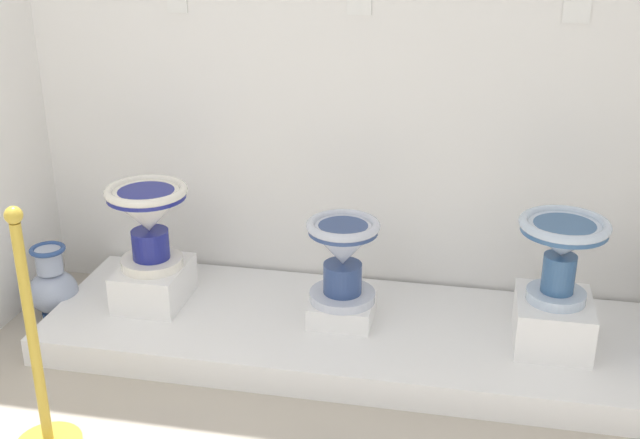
% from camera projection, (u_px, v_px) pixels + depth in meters
% --- Properties ---
extents(display_platform, '(2.75, 0.91, 0.13)m').
position_uv_depth(display_platform, '(343.00, 333.00, 3.72)').
color(display_platform, white).
rests_on(display_platform, ground_plane).
extents(plinth_block_leftmost, '(0.30, 0.38, 0.19)m').
position_uv_depth(plinth_block_leftmost, '(154.00, 283.00, 3.84)').
color(plinth_block_leftmost, white).
rests_on(plinth_block_leftmost, display_platform).
extents(antique_toilet_leftmost, '(0.38, 0.38, 0.40)m').
position_uv_depth(antique_toilet_leftmost, '(148.00, 214.00, 3.70)').
color(antique_toilet_leftmost, white).
rests_on(antique_toilet_leftmost, plinth_block_leftmost).
extents(plinth_block_slender_white, '(0.29, 0.28, 0.10)m').
position_uv_depth(plinth_block_slender_white, '(342.00, 309.00, 3.69)').
color(plinth_block_slender_white, white).
rests_on(plinth_block_slender_white, display_platform).
extents(antique_toilet_slender_white, '(0.33, 0.33, 0.39)m').
position_uv_depth(antique_toilet_slender_white, '(343.00, 251.00, 3.57)').
color(antique_toilet_slender_white, silver).
rests_on(antique_toilet_slender_white, plinth_block_slender_white).
extents(plinth_block_squat_floral, '(0.32, 0.37, 0.21)m').
position_uv_depth(plinth_block_squat_floral, '(553.00, 322.00, 3.47)').
color(plinth_block_squat_floral, white).
rests_on(plinth_block_squat_floral, display_platform).
extents(antique_toilet_squat_floral, '(0.38, 0.38, 0.37)m').
position_uv_depth(antique_toilet_squat_floral, '(562.00, 244.00, 3.33)').
color(antique_toilet_squat_floral, silver).
rests_on(antique_toilet_squat_floral, plinth_block_squat_floral).
extents(info_placard_second, '(0.11, 0.01, 0.12)m').
position_uv_depth(info_placard_second, '(359.00, 1.00, 3.60)').
color(info_placard_second, white).
extents(info_placard_third, '(0.12, 0.01, 0.14)m').
position_uv_depth(info_placard_third, '(577.00, 7.00, 3.43)').
color(info_placard_third, white).
extents(decorative_vase_corner, '(0.24, 0.24, 0.38)m').
position_uv_depth(decorative_vase_corner, '(53.00, 286.00, 3.94)').
color(decorative_vase_corner, '#2A4987').
rests_on(decorative_vase_corner, ground_plane).
extents(stanchion_post_near_left, '(0.25, 0.25, 0.99)m').
position_uv_depth(stanchion_post_near_left, '(39.00, 380.00, 2.95)').
color(stanchion_post_near_left, gold).
rests_on(stanchion_post_near_left, ground_plane).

